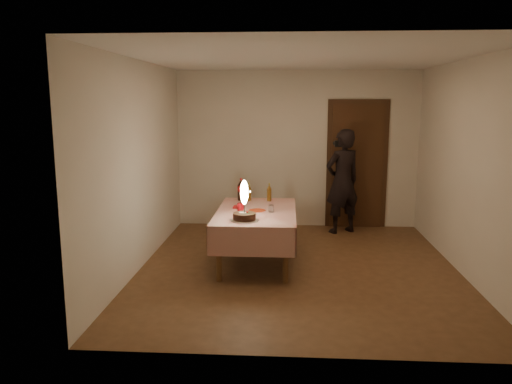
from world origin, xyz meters
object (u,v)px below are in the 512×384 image
(red_plate, at_px, (257,210))
(red_cup, at_px, (240,207))
(clear_cup, at_px, (271,208))
(dining_table, at_px, (256,218))
(photographer, at_px, (342,181))
(birthday_cake, at_px, (244,210))
(cola_bottle, at_px, (241,190))
(amber_bottle_right, at_px, (269,193))
(amber_bottle_left, at_px, (249,193))

(red_plate, xyz_separation_m, red_cup, (-0.22, -0.03, 0.05))
(red_plate, bearing_deg, clear_cup, -18.81)
(dining_table, relative_size, red_cup, 17.20)
(dining_table, distance_m, photographer, 2.07)
(clear_cup, bearing_deg, birthday_cake, -122.85)
(dining_table, bearing_deg, red_plate, -13.64)
(cola_bottle, distance_m, amber_bottle_right, 0.41)
(red_plate, height_order, red_cup, red_cup)
(dining_table, bearing_deg, clear_cup, -18.51)
(photographer, bearing_deg, clear_cup, -122.68)
(dining_table, xyz_separation_m, amber_bottle_right, (0.14, 0.64, 0.21))
(red_plate, relative_size, cola_bottle, 0.69)
(amber_bottle_left, bearing_deg, dining_table, -77.24)
(clear_cup, height_order, photographer, photographer)
(birthday_cake, relative_size, cola_bottle, 1.52)
(dining_table, distance_m, cola_bottle, 0.77)
(cola_bottle, bearing_deg, photographer, 31.35)
(clear_cup, bearing_deg, amber_bottle_right, 94.39)
(birthday_cake, xyz_separation_m, amber_bottle_right, (0.25, 1.18, -0.00))
(cola_bottle, bearing_deg, dining_table, -68.93)
(cola_bottle, height_order, amber_bottle_left, cola_bottle)
(red_plate, distance_m, red_cup, 0.22)
(red_cup, bearing_deg, amber_bottle_right, 62.64)
(red_plate, height_order, cola_bottle, cola_bottle)
(amber_bottle_right, relative_size, photographer, 0.15)
(dining_table, xyz_separation_m, photographer, (1.27, 1.61, 0.24))
(amber_bottle_left, relative_size, photographer, 0.15)
(red_plate, height_order, photographer, photographer)
(dining_table, distance_m, red_plate, 0.10)
(red_cup, xyz_separation_m, amber_bottle_right, (0.35, 0.67, 0.07))
(amber_bottle_left, bearing_deg, amber_bottle_right, -1.03)
(dining_table, xyz_separation_m, red_cup, (-0.20, -0.03, 0.14))
(cola_bottle, bearing_deg, amber_bottle_left, -14.80)
(photographer, bearing_deg, red_plate, -128.01)
(red_plate, xyz_separation_m, amber_bottle_right, (0.13, 0.64, 0.11))
(cola_bottle, relative_size, amber_bottle_left, 1.25)
(birthday_cake, distance_m, red_plate, 0.56)
(dining_table, bearing_deg, photographer, 51.69)
(red_plate, xyz_separation_m, amber_bottle_left, (-0.16, 0.65, 0.11))
(amber_bottle_left, height_order, amber_bottle_right, same)
(dining_table, bearing_deg, amber_bottle_right, 77.43)
(clear_cup, height_order, cola_bottle, cola_bottle)
(clear_cup, distance_m, photographer, 2.00)
(red_cup, relative_size, cola_bottle, 0.31)
(red_cup, distance_m, photographer, 2.21)
(birthday_cake, bearing_deg, amber_bottle_left, 91.87)
(cola_bottle, height_order, photographer, photographer)
(amber_bottle_left, distance_m, amber_bottle_right, 0.29)
(dining_table, height_order, birthday_cake, birthday_cake)
(red_plate, relative_size, amber_bottle_right, 0.86)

